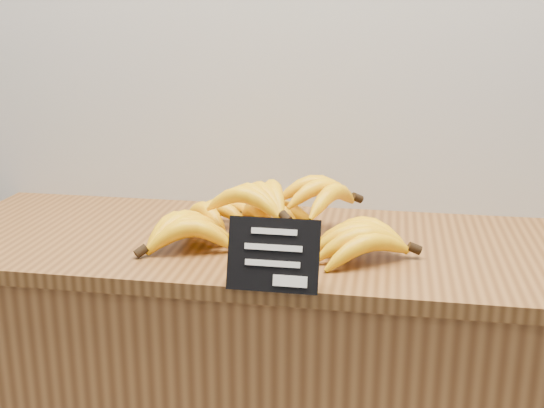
{
  "coord_description": "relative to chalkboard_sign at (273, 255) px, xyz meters",
  "views": [
    {
      "loc": [
        0.28,
        1.41,
        1.4
      ],
      "look_at": [
        0.06,
        2.7,
        1.02
      ],
      "focal_mm": 45.0,
      "sensor_mm": 36.0,
      "label": 1
    }
  ],
  "objects": [
    {
      "name": "counter_top",
      "position": [
        -0.04,
        0.26,
        -0.08
      ],
      "size": [
        1.46,
        0.54,
        0.03
      ],
      "primitive_type": "cube",
      "color": "brown",
      "rests_on": "counter"
    },
    {
      "name": "chalkboard_sign",
      "position": [
        0.0,
        0.0,
        0.0
      ],
      "size": [
        0.16,
        0.05,
        0.12
      ],
      "primitive_type": "cube",
      "rotation": [
        -0.32,
        0.0,
        0.0
      ],
      "color": "black",
      "rests_on": "counter_top"
    },
    {
      "name": "banana_pile",
      "position": [
        -0.05,
        0.25,
        -0.01
      ],
      "size": [
        0.58,
        0.38,
        0.12
      ],
      "color": "yellow",
      "rests_on": "counter_top"
    }
  ]
}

